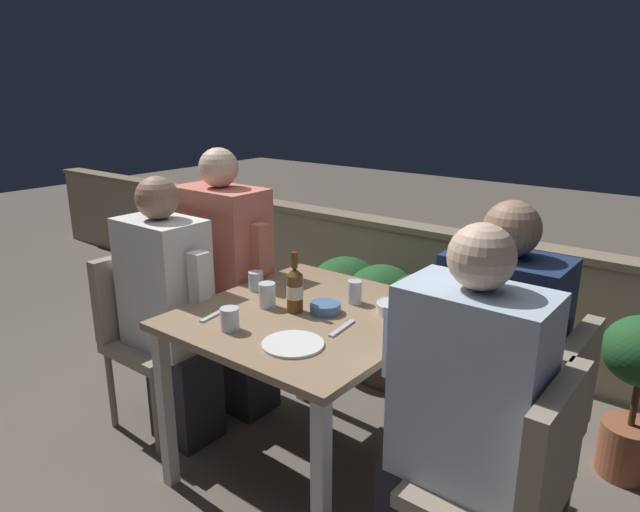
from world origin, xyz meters
name	(u,v)px	position (x,y,z in m)	size (l,w,h in m)	color
ground_plane	(310,468)	(0.00, 0.00, 0.00)	(16.00, 16.00, 0.00)	#665B51
parapet_wall	(462,293)	(0.00, 1.49, 0.39)	(9.00, 0.18, 0.76)	gray
dining_table	(309,334)	(0.00, 0.00, 0.64)	(0.90, 0.96, 0.74)	#937556
planter_hedge	(380,314)	(-0.24, 0.93, 0.36)	(0.92, 0.47, 0.65)	brown
chair_left_near	(147,322)	(-0.87, -0.16, 0.52)	(0.42, 0.41, 0.85)	gray
person_white_polo	(171,311)	(-0.68, -0.16, 0.62)	(0.48, 0.26, 1.24)	#282833
chair_left_far	(205,301)	(-0.86, 0.19, 0.52)	(0.42, 0.41, 0.85)	gray
person_coral_top	(228,282)	(-0.67, 0.19, 0.67)	(0.51, 0.26, 1.33)	#282833
chair_right_near	(516,478)	(0.93, -0.19, 0.52)	(0.42, 0.41, 0.85)	gray
person_blue_shirt	(457,422)	(0.74, -0.19, 0.63)	(0.50, 0.26, 1.25)	#282833
chair_right_far	(539,417)	(0.88, 0.17, 0.52)	(0.42, 0.41, 0.85)	gray
person_navy_jumper	(489,371)	(0.69, 0.17, 0.63)	(0.48, 0.26, 1.25)	#282833
beer_bottle	(295,289)	(-0.05, -0.03, 0.83)	(0.07, 0.07, 0.25)	brown
plate_0	(293,344)	(0.15, -0.27, 0.74)	(0.22, 0.22, 0.01)	white
bowl_0	(395,307)	(0.27, 0.21, 0.76)	(0.15, 0.15, 0.04)	silver
bowl_1	(325,307)	(0.05, 0.04, 0.76)	(0.12, 0.12, 0.04)	#4C709E
glass_cup_0	(256,281)	(-0.35, 0.06, 0.78)	(0.07, 0.07, 0.08)	silver
glass_cup_1	(355,292)	(0.08, 0.20, 0.78)	(0.06, 0.06, 0.10)	silver
glass_cup_2	(267,295)	(-0.17, -0.06, 0.79)	(0.07, 0.07, 0.10)	silver
glass_cup_3	(230,319)	(-0.12, -0.31, 0.78)	(0.07, 0.07, 0.09)	silver
fork_0	(342,328)	(0.20, -0.05, 0.74)	(0.04, 0.17, 0.01)	silver
fork_1	(215,314)	(-0.27, -0.25, 0.74)	(0.05, 0.17, 0.01)	silver
potted_plant	(639,381)	(1.08, 0.82, 0.44)	(0.32, 0.32, 0.72)	#9E5638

